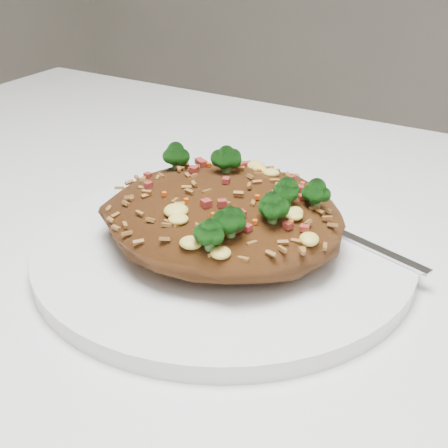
{
  "coord_description": "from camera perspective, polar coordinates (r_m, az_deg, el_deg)",
  "views": [
    {
      "loc": [
        0.17,
        -0.35,
        1.01
      ],
      "look_at": [
        -0.05,
        0.01,
        0.78
      ],
      "focal_mm": 50.0,
      "sensor_mm": 36.0,
      "label": 1
    }
  ],
  "objects": [
    {
      "name": "dining_table",
      "position": [
        0.53,
        3.68,
        -13.5
      ],
      "size": [
        1.2,
        0.8,
        0.75
      ],
      "color": "white",
      "rests_on": "ground"
    },
    {
      "name": "fork",
      "position": [
        0.51,
        11.33,
        -1.13
      ],
      "size": [
        0.16,
        0.06,
        0.0
      ],
      "rotation": [
        0.0,
        0.0,
        -0.3
      ],
      "color": "silver",
      "rests_on": "plate"
    },
    {
      "name": "plate",
      "position": [
        0.5,
        0.0,
        -2.24
      ],
      "size": [
        0.3,
        0.3,
        0.01
      ],
      "primitive_type": "cylinder",
      "color": "white",
      "rests_on": "dining_table"
    },
    {
      "name": "fried_rice",
      "position": [
        0.48,
        0.07,
        1.61
      ],
      "size": [
        0.19,
        0.17,
        0.07
      ],
      "color": "brown",
      "rests_on": "plate"
    }
  ]
}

